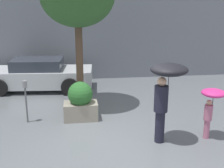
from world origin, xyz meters
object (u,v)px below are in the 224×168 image
parked_car_near (39,75)px  parking_meter (25,93)px  person_adult (166,84)px  planter_box (81,102)px  person_child (212,101)px

parked_car_near → parking_meter: size_ratio=3.49×
parked_car_near → person_adult: bearing=-140.0°
planter_box → parking_meter: 1.62m
parked_car_near → planter_box: bearing=-149.8°
person_child → person_adult: bearing=179.2°
planter_box → parking_meter: bearing=-178.5°
parked_car_near → parking_meter: parked_car_near is taller
person_adult → parked_car_near: person_adult is taller
planter_box → parking_meter: (-1.58, -0.04, 0.36)m
person_child → parking_meter: bearing=157.8°
person_adult → parked_car_near: bearing=135.3°
planter_box → person_child: person_child is taller
parked_car_near → parking_meter: bearing=-174.5°
person_child → parked_car_near: (-4.91, 5.12, -0.42)m
planter_box → person_adult: size_ratio=0.58×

